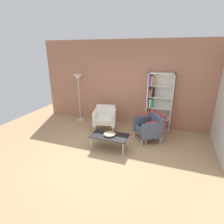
% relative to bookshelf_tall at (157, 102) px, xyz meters
% --- Properties ---
extents(ground_plane, '(8.32, 8.32, 0.00)m').
position_rel_bookshelf_tall_xyz_m(ground_plane, '(-1.08, -2.25, -0.95)').
color(ground_plane, tan).
extents(brick_back_panel, '(6.40, 0.12, 2.90)m').
position_rel_bookshelf_tall_xyz_m(brick_back_panel, '(-1.08, 0.21, 0.50)').
color(brick_back_panel, '#A87056').
rests_on(brick_back_panel, ground_plane).
extents(bookshelf_tall, '(0.80, 0.30, 1.90)m').
position_rel_bookshelf_tall_xyz_m(bookshelf_tall, '(0.00, 0.00, 0.00)').
color(bookshelf_tall, silver).
rests_on(bookshelf_tall, ground_plane).
extents(coffee_table_low, '(1.00, 0.56, 0.40)m').
position_rel_bookshelf_tall_xyz_m(coffee_table_low, '(-1.01, -1.73, -0.58)').
color(coffee_table_low, black).
rests_on(coffee_table_low, ground_plane).
extents(decorative_bowl, '(0.32, 0.32, 0.05)m').
position_rel_bookshelf_tall_xyz_m(decorative_bowl, '(-1.01, -1.73, -0.52)').
color(decorative_bowl, tan).
rests_on(decorative_bowl, coffee_table_low).
extents(armchair_spare_guest, '(0.84, 0.80, 0.78)m').
position_rel_bookshelf_tall_xyz_m(armchair_spare_guest, '(-1.61, -0.55, -0.54)').
color(armchair_spare_guest, white).
rests_on(armchair_spare_guest, ground_plane).
extents(armchair_corner_red, '(0.93, 0.94, 0.78)m').
position_rel_bookshelf_tall_xyz_m(armchair_corner_red, '(-0.08, -0.86, -0.54)').
color(armchair_corner_red, '#4C566B').
rests_on(armchair_corner_red, ground_plane).
extents(armchair_by_bookshelf, '(0.95, 0.95, 0.78)m').
position_rel_bookshelf_tall_xyz_m(armchair_by_bookshelf, '(-0.06, -0.68, -0.54)').
color(armchair_by_bookshelf, '#B73833').
rests_on(armchair_by_bookshelf, ground_plane).
extents(floor_lamp_torchiere, '(0.32, 0.32, 1.74)m').
position_rel_bookshelf_tall_xyz_m(floor_lamp_torchiere, '(-2.81, -0.13, 0.50)').
color(floor_lamp_torchiere, silver).
rests_on(floor_lamp_torchiere, ground_plane).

